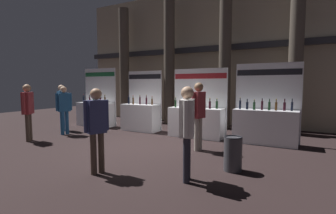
{
  "coord_description": "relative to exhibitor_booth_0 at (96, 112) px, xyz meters",
  "views": [
    {
      "loc": [
        4.19,
        -5.85,
        1.78
      ],
      "look_at": [
        0.52,
        0.9,
        1.1
      ],
      "focal_mm": 26.7,
      "sensor_mm": 36.0,
      "label": 1
    }
  ],
  "objects": [
    {
      "name": "trash_bin",
      "position": [
        6.69,
        -2.9,
        -0.27
      ],
      "size": [
        0.37,
        0.37,
        0.72
      ],
      "color": "#38383D",
      "rests_on": "ground_plane"
    },
    {
      "name": "exhibitor_booth_0",
      "position": [
        0.0,
        0.0,
        0.0
      ],
      "size": [
        1.75,
        0.72,
        2.51
      ],
      "color": "white",
      "rests_on": "ground_plane"
    },
    {
      "name": "exhibitor_booth_2",
      "position": [
        4.73,
        -0.08,
        -0.02
      ],
      "size": [
        1.96,
        0.66,
        2.35
      ],
      "color": "white",
      "rests_on": "ground_plane"
    },
    {
      "name": "visitor_3",
      "position": [
        -0.38,
        -1.43,
        0.46
      ],
      "size": [
        0.55,
        0.39,
        1.79
      ],
      "rotation": [
        0.0,
        0.0,
        5.88
      ],
      "color": "navy",
      "rests_on": "ground_plane"
    },
    {
      "name": "visitor_0",
      "position": [
        0.3,
        -3.23,
        0.46
      ],
      "size": [
        0.43,
        0.51,
        1.8
      ],
      "rotation": [
        0.0,
        0.0,
        2.2
      ],
      "color": "#47382D",
      "rests_on": "ground_plane"
    },
    {
      "name": "visitor_5",
      "position": [
        6.08,
        -3.87,
        0.44
      ],
      "size": [
        0.38,
        0.6,
        1.76
      ],
      "rotation": [
        0.0,
        0.0,
        1.9
      ],
      "color": "#23232D",
      "rests_on": "ground_plane"
    },
    {
      "name": "exhibitor_booth_3",
      "position": [
        6.94,
        -0.01,
        -0.0
      ],
      "size": [
        1.92,
        0.66,
        2.46
      ],
      "color": "white",
      "rests_on": "ground_plane"
    },
    {
      "name": "visitor_1",
      "position": [
        0.41,
        -1.97,
        0.4
      ],
      "size": [
        0.35,
        0.52,
        1.73
      ],
      "rotation": [
        0.0,
        0.0,
        4.31
      ],
      "color": "navy",
      "rests_on": "ground_plane"
    },
    {
      "name": "exhibitor_booth_1",
      "position": [
        2.37,
        -0.0,
        -0.02
      ],
      "size": [
        1.54,
        0.66,
        2.33
      ],
      "color": "white",
      "rests_on": "ground_plane"
    },
    {
      "name": "visitor_2",
      "position": [
        5.46,
        -1.72,
        0.47
      ],
      "size": [
        0.31,
        0.48,
        1.85
      ],
      "rotation": [
        0.0,
        0.0,
        4.4
      ],
      "color": "#ADA393",
      "rests_on": "ground_plane"
    },
    {
      "name": "ground_plane",
      "position": [
        3.74,
        -2.14,
        -0.63
      ],
      "size": [
        25.57,
        25.57,
        0.0
      ],
      "primitive_type": "plane",
      "color": "black"
    },
    {
      "name": "visitor_4",
      "position": [
        4.34,
        -4.37,
        0.38
      ],
      "size": [
        0.33,
        0.48,
        1.71
      ],
      "rotation": [
        0.0,
        0.0,
        4.32
      ],
      "color": "#47382D",
      "rests_on": "ground_plane"
    },
    {
      "name": "hall_colonnade",
      "position": [
        3.74,
        2.86,
        2.39
      ],
      "size": [
        12.79,
        1.22,
        6.15
      ],
      "color": "tan",
      "rests_on": "ground_plane"
    }
  ]
}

